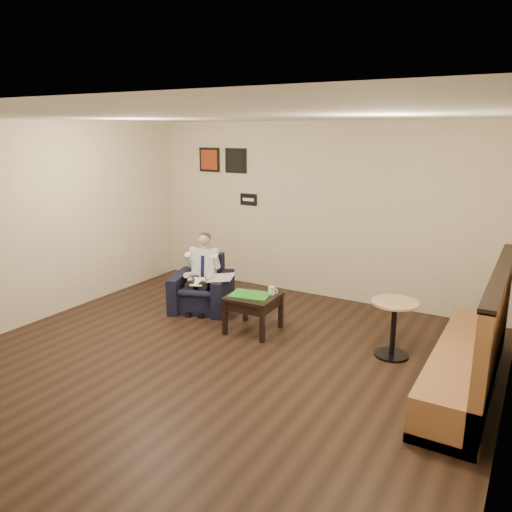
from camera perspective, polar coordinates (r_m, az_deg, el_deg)
The scene contains 17 objects.
ground at distance 5.96m, azimuth -4.96°, elevation -12.40°, with size 6.00×6.00×0.00m, color black.
wall_back at distance 8.07m, azimuth 7.17°, elevation 5.10°, with size 6.00×0.02×2.80m, color #F1E6C5.
wall_left at distance 7.59m, azimuth -24.13°, elevation 3.38°, with size 0.02×6.00×2.80m, color #F1E6C5.
ceiling at distance 5.33m, azimuth -5.63°, elevation 15.58°, with size 6.00×6.00×0.02m, color white.
seating_sign at distance 8.62m, azimuth -0.87°, elevation 6.48°, with size 0.32×0.02×0.20m, color black.
art_print_left at distance 8.99m, azimuth -5.34°, elevation 10.90°, with size 0.42×0.03×0.42m, color #A53A14.
art_print_right at distance 8.69m, azimuth -2.32°, elevation 10.83°, with size 0.42×0.03×0.42m, color black.
armchair at distance 7.60m, azimuth -6.24°, elevation -3.17°, with size 0.83×0.83×0.80m, color black.
seated_man at distance 7.46m, azimuth -6.51°, elevation -2.32°, with size 0.52×0.79×1.10m, color silver, non-canonical shape.
lap_papers at distance 7.40m, azimuth -6.70°, elevation -2.93°, with size 0.18×0.26×0.01m, color white.
newspaper at distance 7.39m, azimuth -3.98°, elevation -2.47°, with size 0.35×0.44×0.01m, color silver.
side_table at distance 6.79m, azimuth -0.31°, elevation -6.54°, with size 0.63×0.63×0.52m, color black.
green_folder at distance 6.70m, azimuth -0.66°, elevation -4.44°, with size 0.52×0.37×0.01m, color green.
coffee_mug at distance 6.72m, azimuth 1.80°, elevation -3.97°, with size 0.09×0.09×0.11m, color white.
smartphone at distance 6.83m, azimuth 0.84°, elevation -4.08°, with size 0.16×0.08×0.01m, color black.
banquette at distance 5.66m, azimuth 23.12°, elevation -7.79°, with size 0.61×2.57×1.31m, color #936139.
cafe_table at distance 6.26m, azimuth 15.42°, elevation -8.03°, with size 0.56×0.56×0.70m, color tan.
Camera 1 is at (3.10, -4.34, 2.68)m, focal length 35.00 mm.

